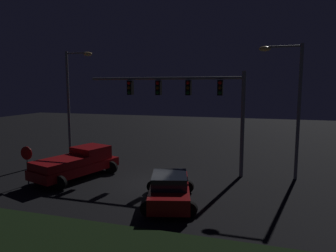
# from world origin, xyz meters

# --- Properties ---
(ground_plane) EXTENTS (80.00, 80.00, 0.00)m
(ground_plane) POSITION_xyz_m (0.00, 0.00, 0.00)
(ground_plane) COLOR black
(pickup_truck) EXTENTS (3.94, 5.75, 1.80)m
(pickup_truck) POSITION_xyz_m (-4.40, -0.26, 1.00)
(pickup_truck) COLOR maroon
(pickup_truck) RESTS_ON ground_plane
(car_sedan) EXTENTS (3.19, 4.72, 1.51)m
(car_sedan) POSITION_xyz_m (2.15, -2.71, 0.74)
(car_sedan) COLOR maroon
(car_sedan) RESTS_ON ground_plane
(traffic_signal_gantry) EXTENTS (10.32, 0.56, 6.50)m
(traffic_signal_gantry) POSITION_xyz_m (1.80, 2.86, 5.03)
(traffic_signal_gantry) COLOR slate
(traffic_signal_gantry) RESTS_ON ground_plane
(street_lamp_left) EXTENTS (2.28, 0.44, 8.22)m
(street_lamp_left) POSITION_xyz_m (-7.57, 4.18, 5.14)
(street_lamp_left) COLOR slate
(street_lamp_left) RESTS_ON ground_plane
(street_lamp_right) EXTENTS (2.51, 0.44, 8.05)m
(street_lamp_right) POSITION_xyz_m (7.86, 3.27, 5.07)
(street_lamp_right) COLOR slate
(street_lamp_right) RESTS_ON ground_plane
(stop_sign) EXTENTS (0.76, 0.08, 2.23)m
(stop_sign) POSITION_xyz_m (-6.37, -2.31, 1.56)
(stop_sign) COLOR slate
(stop_sign) RESTS_ON ground_plane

